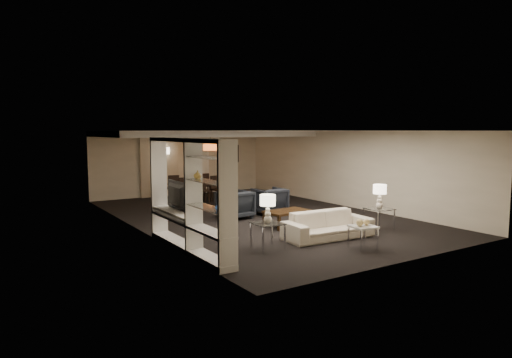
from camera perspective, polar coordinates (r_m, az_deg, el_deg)
The scene contains 35 objects.
floor at distance 13.45m, azimuth 0.00°, elevation -4.67°, with size 11.00×11.00×0.00m, color black.
ceiling at distance 13.21m, azimuth 0.00°, elevation 6.05°, with size 7.00×11.00×0.02m, color silver.
wall_back at distance 18.13m, azimuth -9.41°, elevation 2.00°, with size 7.00×0.02×2.50m, color beige.
wall_front at distance 9.16m, azimuth 18.89°, elevation -2.10°, with size 7.00×0.02×2.50m, color beige.
wall_left at distance 11.77m, azimuth -14.51°, elevation -0.23°, with size 0.02×11.00×2.50m, color beige.
wall_right at distance 15.43m, azimuth 11.02°, elevation 1.29°, with size 0.02×11.00×2.50m, color beige.
ceiling_soffit at distance 16.27m, azimuth -6.69°, elevation 5.65°, with size 7.00×4.00×0.20m, color silver.
curtains at distance 17.73m, azimuth -11.98°, elevation 1.70°, with size 1.50×0.12×2.40m, color beige.
door at distance 18.41m, azimuth -7.36°, elevation 1.47°, with size 0.90×0.05×2.10m, color silver.
painting at distance 19.00m, azimuth -3.54°, elevation 3.16°, with size 0.95×0.04×0.65m, color #142D38.
media_unit at distance 9.43m, azimuth -8.46°, elevation -2.07°, with size 0.38×3.40×2.35m, color white, non-canonical shape.
pendant_light at distance 16.41m, azimuth -5.72°, elevation 3.98°, with size 0.52×0.52×0.24m, color #D8591E.
sofa at distance 10.79m, azimuth 9.00°, elevation -5.70°, with size 2.14×0.84×0.63m, color beige.
coffee_table at distance 12.03m, azimuth 3.92°, elevation -4.93°, with size 1.18×0.69×0.42m, color black, non-canonical shape.
armchair_left at distance 13.08m, azimuth -2.65°, elevation -3.20°, with size 0.85×0.88×0.80m, color black.
armchair_right at distance 13.71m, azimuth 1.71°, elevation -2.77°, with size 0.85×0.88×0.80m, color black.
side_table_left at distance 9.78m, azimuth 1.47°, elevation -7.09°, with size 0.59×0.59×0.55m, color silver, non-canonical shape.
side_table_right at distance 11.98m, azimuth 15.12°, elevation -4.86°, with size 0.59×0.59×0.55m, color white, non-canonical shape.
table_lamp_left at distance 9.67m, azimuth 1.48°, elevation -3.75°, with size 0.33×0.33×0.61m, color #F3E7CD, non-canonical shape.
table_lamp_right at distance 11.89m, azimuth 15.19°, elevation -2.12°, with size 0.33×0.33×0.61m, color white, non-canonical shape.
marble_table at distance 10.03m, azimuth 13.20°, elevation -7.08°, with size 0.49×0.49×0.49m, color silver, non-canonical shape.
gold_gourd_a at distance 9.90m, azimuth 12.84°, elevation -5.34°, with size 0.16×0.16×0.16m, color #E9CA7B.
gold_gourd_b at distance 10.04m, azimuth 13.64°, elevation -5.26°, with size 0.14×0.14×0.14m, color #DFBE76.
television at distance 10.23m, azimuth -10.23°, elevation -2.09°, with size 0.14×1.10×0.63m, color black.
vase_blue at distance 8.25m, azimuth -4.63°, elevation -3.43°, with size 0.15×0.15×0.16m, color #2750AC.
vase_amber at distance 8.97m, azimuth -7.31°, elevation 0.53°, with size 0.16×0.16×0.16m, color #B8923D.
floor_speaker at distance 10.72m, azimuth -3.35°, elevation -4.77°, with size 0.11×0.11×0.97m, color black.
dining_table at distance 16.51m, azimuth -7.65°, elevation -1.64°, with size 1.75×0.98×0.62m, color black.
chair_nl at distance 15.66m, azimuth -8.64°, elevation -1.52°, with size 0.42×0.42×0.91m, color black, non-canonical shape.
chair_nm at distance 15.91m, azimuth -6.67°, elevation -1.38°, with size 0.42×0.42×0.91m, color black, non-canonical shape.
chair_nr at distance 16.18m, azimuth -4.75°, elevation -1.23°, with size 0.42×0.42×0.91m, color black, non-canonical shape.
chair_fl at distance 16.84m, azimuth -10.44°, elevation -1.03°, with size 0.42×0.42×0.91m, color black, non-canonical shape.
chair_fm at distance 17.08m, azimuth -8.58°, elevation -0.90°, with size 0.42×0.42×0.91m, color black, non-canonical shape.
chair_fr at distance 17.33m, azimuth -6.76°, elevation -0.77°, with size 0.42×0.42×0.91m, color black, non-canonical shape.
floor_lamp at distance 17.61m, azimuth -11.14°, elevation 0.84°, with size 0.27×0.27×1.88m, color black, non-canonical shape.
Camera 1 is at (-7.12, -11.13, 2.49)m, focal length 32.00 mm.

